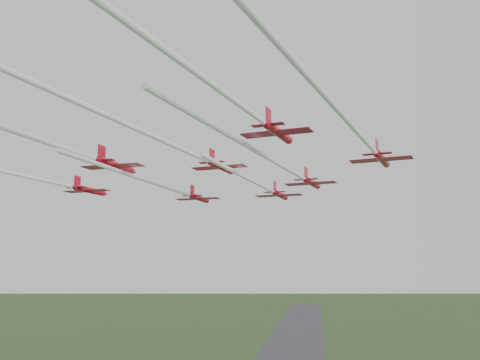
# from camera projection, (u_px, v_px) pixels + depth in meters

# --- Properties ---
(jet_lead) EXTENTS (12.59, 46.84, 2.81)m
(jet_lead) POSITION_uv_depth(u_px,v_px,m) (267.00, 188.00, 98.87)
(jet_lead) COLOR red
(jet_row2_left) EXTENTS (10.55, 45.89, 2.35)m
(jet_row2_left) POSITION_uv_depth(u_px,v_px,m) (175.00, 190.00, 84.76)
(jet_row2_left) COLOR red
(jet_row2_right) EXTENTS (17.57, 58.11, 2.62)m
(jet_row2_right) POSITION_uv_depth(u_px,v_px,m) (286.00, 168.00, 78.36)
(jet_row2_right) COLOR red
(jet_row3_left) EXTENTS (13.70, 49.73, 2.36)m
(jet_row3_left) POSITION_uv_depth(u_px,v_px,m) (38.00, 179.00, 77.15)
(jet_row3_left) COLOR red
(jet_row3_mid) EXTENTS (16.51, 58.81, 2.57)m
(jet_row3_mid) POSITION_uv_depth(u_px,v_px,m) (175.00, 146.00, 68.66)
(jet_row3_mid) COLOR red
(jet_row3_right) EXTENTS (20.18, 61.30, 2.57)m
(jet_row3_right) POSITION_uv_depth(u_px,v_px,m) (357.00, 132.00, 60.30)
(jet_row3_right) COLOR red
(jet_row4_left) EXTENTS (11.05, 44.64, 2.48)m
(jet_row4_left) POSITION_uv_depth(u_px,v_px,m) (71.00, 150.00, 60.93)
(jet_row4_left) COLOR red
(jet_row4_right) EXTENTS (16.86, 54.33, 2.52)m
(jet_row4_right) POSITION_uv_depth(u_px,v_px,m) (232.00, 99.00, 50.39)
(jet_row4_right) COLOR red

